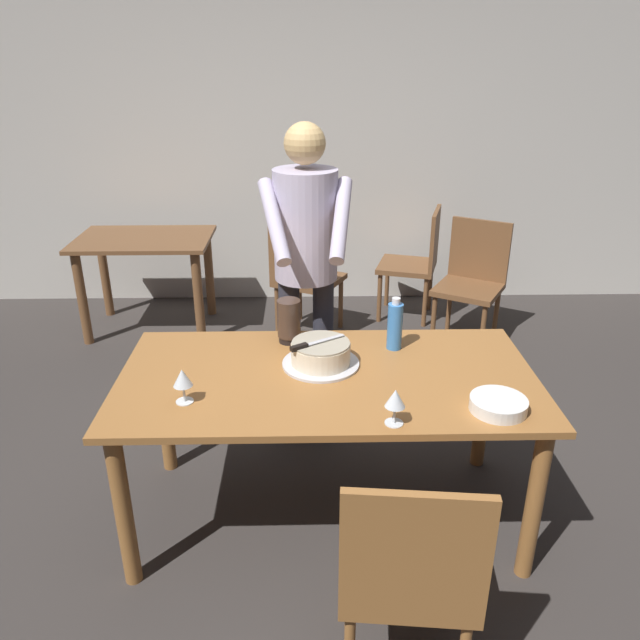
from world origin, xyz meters
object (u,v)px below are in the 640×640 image
Objects in this scene: wine_glass_near at (183,379)px; background_table at (146,258)px; cake_on_platter at (321,354)px; water_bottle at (395,325)px; background_chair_2 at (472,278)px; wine_glass_far at (395,399)px; background_chair_1 at (305,275)px; plate_stack at (498,405)px; person_cutting_cake at (306,255)px; background_chair_0 at (417,260)px; chair_near_side at (409,570)px; cake_knife at (307,345)px; main_dining_table at (327,395)px; hurricane_lamp at (289,321)px.

wine_glass_near is 0.14× the size of background_table.
water_bottle reaches higher than cake_on_platter.
wine_glass_far is at bearing -111.29° from background_chair_2.
background_chair_1 is (1.21, -0.18, -0.09)m from background_table.
plate_stack is 0.13× the size of person_cutting_cake.
background_chair_0 is at bearing 77.21° from water_bottle.
background_chair_1 is at bearing 96.79° from chair_near_side.
cake_knife is at bearing 28.53° from wine_glass_near.
main_dining_table is 1.98× the size of chair_near_side.
person_cutting_cake is at bearing -51.17° from background_table.
cake_knife is at bearing -89.56° from background_chair_1.
person_cutting_cake is at bearing 97.57° from main_dining_table.
chair_near_side is (0.32, -1.49, -0.58)m from person_cutting_cake.
cake_knife reaches higher than background_table.
wine_glass_far reaches higher than cake_knife.
hurricane_lamp reaches higher than background_chair_1.
cake_on_platter is 2.36× the size of wine_glass_far.
person_cutting_cake reaches higher than background_chair_2.
background_chair_0 is at bearing 78.41° from wine_glass_far.
wine_glass_near is at bearing 142.29° from chair_near_side.
plate_stack is at bearing -51.71° from background_table.
background_chair_0 is 1.00× the size of background_chair_2.
background_chair_2 is (0.89, 2.74, 0.00)m from chair_near_side.
wine_glass_near reaches higher than cake_on_platter.
chair_near_side is (0.26, -0.92, -0.31)m from cake_on_platter.
cake_knife is at bearing -123.17° from background_chair_2.
person_cutting_cake reaches higher than wine_glass_near.
cake_on_platter reaches higher than main_dining_table.
water_bottle is 1.84m from background_chair_1.
chair_near_side is at bearing -37.71° from wine_glass_near.
main_dining_table is 7.12× the size of water_bottle.
wine_glass_far reaches higher than plate_stack.
chair_near_side is (0.41, -1.16, -0.37)m from hurricane_lamp.
plate_stack is (0.73, -0.35, -0.09)m from cake_knife.
background_chair_1 is at bearing 90.61° from person_cutting_cake.
hurricane_lamp is at bearing 142.36° from plate_stack.
cake_knife is at bearing -60.12° from background_table.
wine_glass_near is 2.93m from background_chair_0.
wine_glass_near reaches higher than main_dining_table.
cake_on_platter is 1.94m from background_chair_1.
background_chair_1 reaches higher than wine_glass_near.
main_dining_table is 1.98× the size of background_chair_1.
cake_knife is 0.96× the size of water_bottle.
wine_glass_near is at bearing 175.87° from plate_stack.
water_bottle reaches higher than cake_knife.
person_cutting_cake is at bearing 102.20° from chair_near_side.
background_chair_0 is (0.56, 3.19, 0.00)m from chair_near_side.
cake_knife reaches higher than plate_stack.
cake_on_platter is at bearing -87.73° from background_chair_1.
plate_stack is 2.44m from background_chair_1.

